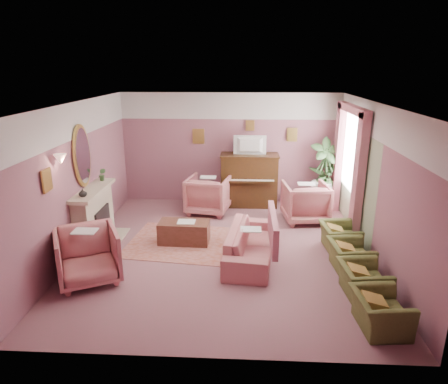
{
  "coord_description": "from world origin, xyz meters",
  "views": [
    {
      "loc": [
        0.37,
        -7.04,
        3.44
      ],
      "look_at": [
        -0.02,
        0.4,
        1.06
      ],
      "focal_mm": 32.0,
      "sensor_mm": 36.0,
      "label": 1
    }
  ],
  "objects_px": {
    "piano": "(249,181)",
    "sofa": "(251,238)",
    "floral_armchair_left": "(208,193)",
    "television": "(250,144)",
    "side_table": "(321,195)",
    "floral_armchair_right": "(305,200)",
    "olive_chair_c": "(350,252)",
    "olive_chair_d": "(340,233)",
    "coffee_table": "(184,232)",
    "floral_armchair_front": "(87,253)",
    "olive_chair_a": "(381,306)",
    "olive_chair_b": "(363,276)"
  },
  "relations": [
    {
      "from": "piano",
      "to": "sofa",
      "type": "relative_size",
      "value": 0.69
    },
    {
      "from": "sofa",
      "to": "floral_armchair_left",
      "type": "relative_size",
      "value": 2.02
    },
    {
      "from": "piano",
      "to": "television",
      "type": "relative_size",
      "value": 1.75
    },
    {
      "from": "side_table",
      "to": "floral_armchair_right",
      "type": "bearing_deg",
      "value": -121.25
    },
    {
      "from": "sofa",
      "to": "side_table",
      "type": "relative_size",
      "value": 2.88
    },
    {
      "from": "olive_chair_c",
      "to": "floral_armchair_left",
      "type": "bearing_deg",
      "value": 134.84
    },
    {
      "from": "olive_chair_d",
      "to": "coffee_table",
      "type": "bearing_deg",
      "value": 177.38
    },
    {
      "from": "olive_chair_d",
      "to": "side_table",
      "type": "relative_size",
      "value": 1.11
    },
    {
      "from": "piano",
      "to": "floral_armchair_front",
      "type": "bearing_deg",
      "value": -124.37
    },
    {
      "from": "sofa",
      "to": "olive_chair_a",
      "type": "height_order",
      "value": "sofa"
    },
    {
      "from": "floral_armchair_left",
      "to": "sofa",
      "type": "bearing_deg",
      "value": -67.35
    },
    {
      "from": "piano",
      "to": "sofa",
      "type": "height_order",
      "value": "piano"
    },
    {
      "from": "sofa",
      "to": "olive_chair_b",
      "type": "relative_size",
      "value": 2.59
    },
    {
      "from": "olive_chair_a",
      "to": "olive_chair_b",
      "type": "bearing_deg",
      "value": 90.0
    },
    {
      "from": "floral_armchair_left",
      "to": "floral_armchair_right",
      "type": "height_order",
      "value": "same"
    },
    {
      "from": "olive_chair_d",
      "to": "side_table",
      "type": "height_order",
      "value": "side_table"
    },
    {
      "from": "olive_chair_a",
      "to": "olive_chair_d",
      "type": "bearing_deg",
      "value": 90.0
    },
    {
      "from": "floral_armchair_front",
      "to": "olive_chair_d",
      "type": "bearing_deg",
      "value": 17.78
    },
    {
      "from": "floral_armchair_left",
      "to": "olive_chair_d",
      "type": "height_order",
      "value": "floral_armchair_left"
    },
    {
      "from": "coffee_table",
      "to": "floral_armchair_left",
      "type": "distance_m",
      "value": 1.83
    },
    {
      "from": "floral_armchair_left",
      "to": "side_table",
      "type": "xyz_separation_m",
      "value": [
        2.79,
        0.42,
        -0.15
      ]
    },
    {
      "from": "olive_chair_a",
      "to": "side_table",
      "type": "height_order",
      "value": "side_table"
    },
    {
      "from": "olive_chair_b",
      "to": "olive_chair_c",
      "type": "height_order",
      "value": "same"
    },
    {
      "from": "floral_armchair_front",
      "to": "olive_chair_d",
      "type": "height_order",
      "value": "floral_armchair_front"
    },
    {
      "from": "sofa",
      "to": "side_table",
      "type": "height_order",
      "value": "sofa"
    },
    {
      "from": "coffee_table",
      "to": "piano",
      "type": "bearing_deg",
      "value": 60.83
    },
    {
      "from": "piano",
      "to": "floral_armchair_right",
      "type": "xyz_separation_m",
      "value": [
        1.28,
        -1.02,
        -0.15
      ]
    },
    {
      "from": "piano",
      "to": "olive_chair_b",
      "type": "bearing_deg",
      "value": -67.25
    },
    {
      "from": "olive_chair_c",
      "to": "olive_chair_b",
      "type": "bearing_deg",
      "value": -90.0
    },
    {
      "from": "piano",
      "to": "olive_chair_a",
      "type": "distance_m",
      "value": 5.27
    },
    {
      "from": "floral_armchair_left",
      "to": "floral_armchair_right",
      "type": "xyz_separation_m",
      "value": [
        2.26,
        -0.44,
        0.0
      ]
    },
    {
      "from": "television",
      "to": "floral_armchair_right",
      "type": "xyz_separation_m",
      "value": [
        1.28,
        -0.97,
        -1.1
      ]
    },
    {
      "from": "piano",
      "to": "side_table",
      "type": "bearing_deg",
      "value": -5.14
    },
    {
      "from": "olive_chair_d",
      "to": "floral_armchair_right",
      "type": "bearing_deg",
      "value": 107.32
    },
    {
      "from": "sofa",
      "to": "floral_armchair_left",
      "type": "height_order",
      "value": "floral_armchair_left"
    },
    {
      "from": "piano",
      "to": "sofa",
      "type": "xyz_separation_m",
      "value": [
        0.01,
        -2.97,
        -0.24
      ]
    },
    {
      "from": "floral_armchair_front",
      "to": "side_table",
      "type": "xyz_separation_m",
      "value": [
        4.48,
        3.76,
        -0.15
      ]
    },
    {
      "from": "coffee_table",
      "to": "floral_armchair_left",
      "type": "relative_size",
      "value": 1.0
    },
    {
      "from": "floral_armchair_left",
      "to": "olive_chair_c",
      "type": "relative_size",
      "value": 1.28
    },
    {
      "from": "piano",
      "to": "coffee_table",
      "type": "relative_size",
      "value": 1.4
    },
    {
      "from": "television",
      "to": "floral_armchair_front",
      "type": "relative_size",
      "value": 0.8
    },
    {
      "from": "television",
      "to": "olive_chair_d",
      "type": "xyz_separation_m",
      "value": [
        1.74,
        -2.45,
        -1.26
      ]
    },
    {
      "from": "olive_chair_a",
      "to": "olive_chair_d",
      "type": "height_order",
      "value": "same"
    },
    {
      "from": "olive_chair_b",
      "to": "olive_chair_c",
      "type": "relative_size",
      "value": 1.0
    },
    {
      "from": "olive_chair_b",
      "to": "television",
      "type": "bearing_deg",
      "value": 113.0
    },
    {
      "from": "floral_armchair_left",
      "to": "olive_chair_c",
      "type": "distance_m",
      "value": 3.87
    },
    {
      "from": "side_table",
      "to": "floral_armchair_left",
      "type": "bearing_deg",
      "value": -171.4
    },
    {
      "from": "olive_chair_a",
      "to": "olive_chair_c",
      "type": "xyz_separation_m",
      "value": [
        0.0,
        1.64,
        0.0
      ]
    },
    {
      "from": "floral_armchair_left",
      "to": "floral_armchair_right",
      "type": "distance_m",
      "value": 2.31
    },
    {
      "from": "coffee_table",
      "to": "side_table",
      "type": "distance_m",
      "value": 3.82
    }
  ]
}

